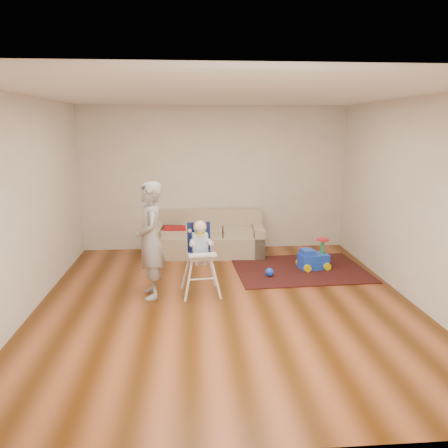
{
  "coord_description": "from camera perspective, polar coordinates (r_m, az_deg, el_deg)",
  "views": [
    {
      "loc": [
        -0.46,
        -5.46,
        2.33
      ],
      "look_at": [
        0.0,
        0.4,
        1.0
      ],
      "focal_mm": 35.0,
      "sensor_mm": 36.0,
      "label": 1
    }
  ],
  "objects": [
    {
      "name": "room_envelope",
      "position": [
        6.02,
        -0.09,
        8.41
      ],
      "size": [
        5.04,
        5.52,
        2.72
      ],
      "color": "beige",
      "rests_on": "ground"
    },
    {
      "name": "toy_ball",
      "position": [
        6.92,
        5.96,
        -6.28
      ],
      "size": [
        0.14,
        0.14,
        0.14
      ],
      "primitive_type": "sphere",
      "color": "blue",
      "rests_on": "area_rug"
    },
    {
      "name": "adult",
      "position": [
        6.02,
        -9.62,
        -2.14
      ],
      "size": [
        0.49,
        0.65,
        1.61
      ],
      "primitive_type": "imported",
      "rotation": [
        0.0,
        0.0,
        -1.39
      ],
      "color": "gray",
      "rests_on": "ground"
    },
    {
      "name": "side_table",
      "position": [
        8.21,
        -7.19,
        -2.03
      ],
      "size": [
        0.51,
        0.51,
        0.51
      ],
      "primitive_type": null,
      "color": "black",
      "rests_on": "ground"
    },
    {
      "name": "ground",
      "position": [
        5.95,
        0.3,
        -10.29
      ],
      "size": [
        5.5,
        5.5,
        0.0
      ],
      "primitive_type": "plane",
      "color": "#4B2508",
      "rests_on": "ground"
    },
    {
      "name": "sofa",
      "position": [
        8.0,
        -2.17,
        -1.27
      ],
      "size": [
        2.09,
        0.97,
        0.79
      ],
      "rotation": [
        0.0,
        0.0,
        -0.07
      ],
      "color": "tan",
      "rests_on": "ground"
    },
    {
      "name": "high_chair",
      "position": [
        6.11,
        -3.11,
        -4.57
      ],
      "size": [
        0.54,
        0.54,
        1.07
      ],
      "rotation": [
        0.0,
        0.0,
        0.11
      ],
      "color": "white",
      "rests_on": "ground"
    },
    {
      "name": "area_rug",
      "position": [
        7.36,
        9.88,
        -5.85
      ],
      "size": [
        2.18,
        1.68,
        0.02
      ],
      "primitive_type": "cube",
      "rotation": [
        0.0,
        0.0,
        0.05
      ],
      "color": "black",
      "rests_on": "ground"
    },
    {
      "name": "ride_on_toy",
      "position": [
        7.36,
        11.64,
        -3.79
      ],
      "size": [
        0.51,
        0.4,
        0.5
      ],
      "primitive_type": null,
      "rotation": [
        0.0,
        0.0,
        0.17
      ],
      "color": "blue",
      "rests_on": "area_rug"
    }
  ]
}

